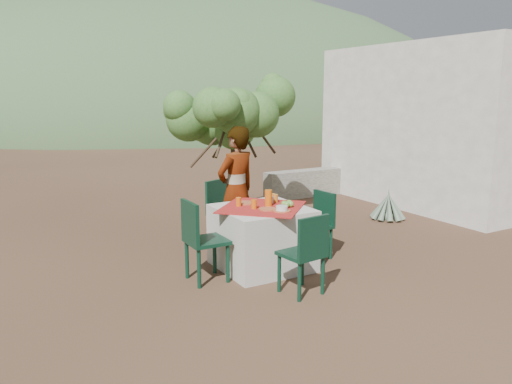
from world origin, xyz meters
TOP-DOWN VIEW (x-y plane):
  - ground at (0.00, 0.00)m, footprint 160.00×160.00m
  - table at (0.25, 0.09)m, footprint 1.30×1.30m
  - chair_far at (0.26, 1.22)m, footprint 0.54×0.54m
  - chair_near at (0.21, -0.90)m, footprint 0.45×0.45m
  - chair_left at (-0.60, 0.01)m, footprint 0.44×0.44m
  - chair_right at (1.07, 0.07)m, footprint 0.43×0.43m
  - person at (0.28, 0.81)m, footprint 0.70×0.56m
  - shrub_tree at (0.86, 1.92)m, footprint 1.78×1.75m
  - agave at (3.31, 1.10)m, footprint 0.59×0.60m
  - guesthouse at (5.60, 1.80)m, footprint 3.20×4.20m
  - stone_wall at (3.60, 3.40)m, footprint 2.60×0.35m
  - hill_near_right at (12.00, 36.00)m, footprint 48.00×48.00m
  - hill_far_right at (28.00, 46.00)m, footprint 36.00×36.00m
  - plate_far at (0.17, 0.34)m, footprint 0.23×0.23m
  - plate_near at (0.23, -0.08)m, footprint 0.21×0.21m
  - glass_far at (0.02, 0.25)m, footprint 0.07×0.07m
  - glass_near at (0.11, 0.04)m, footprint 0.07×0.07m
  - juice_pitcher at (0.34, 0.09)m, footprint 0.09×0.09m
  - bowl_plate at (0.33, -0.23)m, footprint 0.21×0.21m
  - white_bowl at (0.33, -0.23)m, footprint 0.14×0.14m
  - jar_left at (0.52, 0.21)m, footprint 0.06×0.06m
  - jar_right at (0.56, 0.34)m, footprint 0.06×0.06m
  - napkin_holder at (0.43, 0.19)m, footprint 0.08×0.06m
  - fruit_cluster at (0.51, -0.08)m, footprint 0.15×0.14m

SIDE VIEW (x-z plane):
  - ground at x=0.00m, z-range 0.00..0.00m
  - hill_near_right at x=12.00m, z-range -10.00..10.00m
  - hill_far_right at x=28.00m, z-range -7.00..7.00m
  - agave at x=3.31m, z-range -0.10..0.53m
  - stone_wall at x=3.60m, z-range 0.00..0.55m
  - table at x=0.25m, z-range 0.00..0.76m
  - chair_right at x=1.07m, z-range 0.05..0.91m
  - chair_near at x=0.21m, z-range 0.05..0.93m
  - chair_far at x=0.26m, z-range 0.05..0.96m
  - chair_left at x=-0.60m, z-range 0.05..0.99m
  - bowl_plate at x=0.33m, z-range 0.76..0.77m
  - plate_far at x=0.17m, z-range 0.76..0.78m
  - plate_near at x=0.23m, z-range 0.76..0.78m
  - white_bowl at x=0.33m, z-range 0.77..0.82m
  - fruit_cluster at x=0.51m, z-range 0.76..0.84m
  - jar_right at x=0.56m, z-range 0.76..0.85m
  - napkin_holder at x=0.43m, z-range 0.76..0.85m
  - jar_left at x=0.52m, z-range 0.76..0.86m
  - glass_far at x=0.02m, z-range 0.76..0.87m
  - glass_near at x=0.11m, z-range 0.76..0.87m
  - person at x=0.28m, z-range 0.00..1.69m
  - juice_pitcher at x=0.34m, z-range 0.76..0.96m
  - guesthouse at x=5.60m, z-range 0.00..3.00m
  - shrub_tree at x=0.86m, z-range 0.61..2.70m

